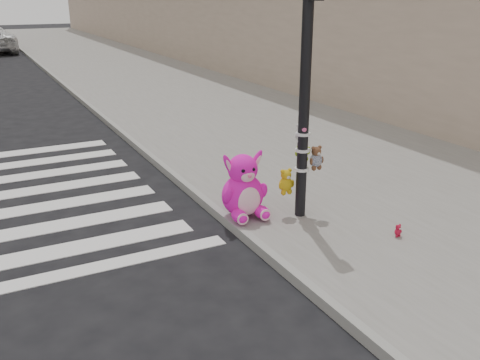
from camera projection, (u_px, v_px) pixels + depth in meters
ground at (188, 328)px, 5.76m from camera, size 120.00×120.00×0.00m
sidewalk_near at (218, 108)px, 16.28m from camera, size 7.00×80.00×0.14m
curb_edge at (105, 120)px, 14.80m from camera, size 0.12×80.00×0.15m
signal_pole at (304, 112)px, 7.83m from camera, size 0.69×0.50×4.00m
pink_bunny at (244, 190)px, 8.17m from camera, size 0.74×0.78×1.04m
red_teddy at (398, 231)px, 7.56m from camera, size 0.13×0.09×0.19m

